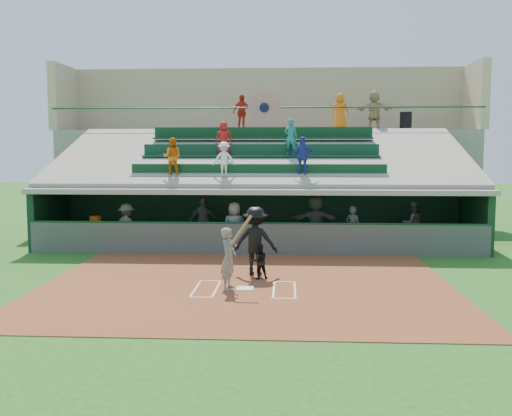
# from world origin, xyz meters

# --- Properties ---
(ground) EXTENTS (100.00, 100.00, 0.00)m
(ground) POSITION_xyz_m (0.00, 0.00, 0.00)
(ground) COLOR #1F5618
(ground) RESTS_ON ground
(dirt_slab) EXTENTS (11.00, 9.00, 0.02)m
(dirt_slab) POSITION_xyz_m (0.00, 0.50, 0.01)
(dirt_slab) COLOR brown
(dirt_slab) RESTS_ON ground
(home_plate) EXTENTS (0.43, 0.43, 0.03)m
(home_plate) POSITION_xyz_m (0.00, 0.00, 0.04)
(home_plate) COLOR white
(home_plate) RESTS_ON dirt_slab
(batters_box_chalk) EXTENTS (2.65, 1.85, 0.01)m
(batters_box_chalk) POSITION_xyz_m (0.00, 0.00, 0.02)
(batters_box_chalk) COLOR white
(batters_box_chalk) RESTS_ON dirt_slab
(dugout_floor) EXTENTS (16.00, 3.50, 0.04)m
(dugout_floor) POSITION_xyz_m (0.00, 6.75, 0.02)
(dugout_floor) COLOR gray
(dugout_floor) RESTS_ON ground
(concourse_slab) EXTENTS (20.00, 3.00, 4.60)m
(concourse_slab) POSITION_xyz_m (0.00, 13.50, 2.30)
(concourse_slab) COLOR gray
(concourse_slab) RESTS_ON ground
(grandstand) EXTENTS (20.40, 10.40, 7.80)m
(grandstand) POSITION_xyz_m (-0.01, 10.51, 2.26)
(grandstand) COLOR #4B504B
(grandstand) RESTS_ON ground
(batter_at_plate) EXTENTS (0.87, 0.74, 1.95)m
(batter_at_plate) POSITION_xyz_m (-0.42, -0.02, 0.84)
(batter_at_plate) COLOR #60625D
(batter_at_plate) RESTS_ON dirt_slab
(catcher) EXTENTS (0.56, 0.49, 0.99)m
(catcher) POSITION_xyz_m (0.31, 1.24, 0.52)
(catcher) COLOR black
(catcher) RESTS_ON dirt_slab
(home_umpire) EXTENTS (1.35, 0.86, 1.98)m
(home_umpire) POSITION_xyz_m (0.17, 1.78, 1.01)
(home_umpire) COLOR black
(home_umpire) RESTS_ON dirt_slab
(dugout_bench) EXTENTS (14.45, 5.26, 0.45)m
(dugout_bench) POSITION_xyz_m (0.07, 7.95, 0.27)
(dugout_bench) COLOR brown
(dugout_bench) RESTS_ON dugout_floor
(white_table) EXTENTS (0.87, 0.68, 0.72)m
(white_table) POSITION_xyz_m (-6.11, 6.25, 0.40)
(white_table) COLOR white
(white_table) RESTS_ON dugout_floor
(water_cooler) EXTENTS (0.43, 0.43, 0.43)m
(water_cooler) POSITION_xyz_m (-6.10, 6.26, 0.98)
(water_cooler) COLOR #E6570D
(water_cooler) RESTS_ON white_table
(dugout_player_a) EXTENTS (1.21, 0.95, 1.64)m
(dugout_player_a) POSITION_xyz_m (-4.83, 6.05, 0.86)
(dugout_player_a) COLOR #61635D
(dugout_player_a) RESTS_ON dugout_floor
(dugout_player_b) EXTENTS (1.13, 0.66, 1.80)m
(dugout_player_b) POSITION_xyz_m (-2.14, 7.04, 0.94)
(dugout_player_b) COLOR #5D605A
(dugout_player_b) RESTS_ON dugout_floor
(dugout_player_c) EXTENTS (1.00, 0.82, 1.76)m
(dugout_player_c) POSITION_xyz_m (-0.80, 5.61, 0.92)
(dugout_player_c) COLOR #61635E
(dugout_player_c) RESTS_ON dugout_floor
(dugout_player_d) EXTENTS (1.85, 0.76, 1.94)m
(dugout_player_d) POSITION_xyz_m (2.14, 6.59, 1.01)
(dugout_player_d) COLOR #51534E
(dugout_player_d) RESTS_ON dugout_floor
(dugout_player_e) EXTENTS (0.69, 0.63, 1.59)m
(dugout_player_e) POSITION_xyz_m (3.48, 6.17, 0.83)
(dugout_player_e) COLOR #50524E
(dugout_player_e) RESTS_ON dugout_floor
(dugout_player_f) EXTENTS (0.93, 0.78, 1.71)m
(dugout_player_f) POSITION_xyz_m (5.81, 7.02, 0.89)
(dugout_player_f) COLOR #50534E
(dugout_player_f) RESTS_ON dugout_floor
(trash_bin) EXTENTS (0.55, 0.55, 0.82)m
(trash_bin) POSITION_xyz_m (6.58, 12.64, 5.01)
(trash_bin) COLOR black
(trash_bin) RESTS_ON concourse_slab
(concourse_staff_a) EXTENTS (1.06, 0.77, 1.67)m
(concourse_staff_a) POSITION_xyz_m (-1.07, 12.58, 5.43)
(concourse_staff_a) COLOR red
(concourse_staff_a) RESTS_ON concourse_slab
(concourse_staff_b) EXTENTS (0.91, 0.67, 1.69)m
(concourse_staff_b) POSITION_xyz_m (3.53, 12.51, 5.45)
(concourse_staff_b) COLOR orange
(concourse_staff_b) RESTS_ON concourse_slab
(concourse_staff_c) EXTENTS (1.76, 0.76, 1.84)m
(concourse_staff_c) POSITION_xyz_m (5.15, 12.84, 5.52)
(concourse_staff_c) COLOR tan
(concourse_staff_c) RESTS_ON concourse_slab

